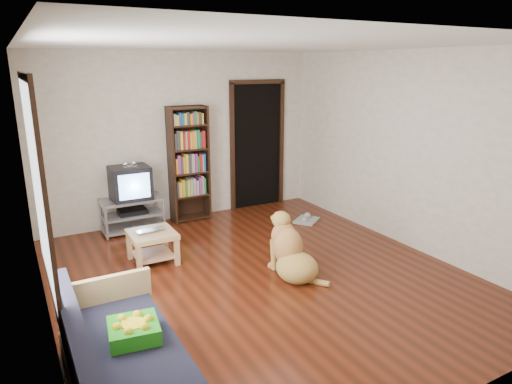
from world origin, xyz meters
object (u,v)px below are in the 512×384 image
crt_tv (130,182)px  sofa (125,374)px  dog (291,253)px  green_cushion (134,330)px  dog_bowl (282,217)px  coffee_table (152,241)px  tv_stand (133,213)px  bookshelf (189,158)px  grey_rag (307,220)px  laptop (152,232)px

crt_tv → sofa: (-0.97, -3.65, -0.48)m
crt_tv → dog: crt_tv is taller
green_cushion → dog_bowl: bearing=50.2°
green_cushion → coffee_table: 2.34m
tv_stand → bookshelf: size_ratio=0.50×
dog → grey_rag: bearing=49.4°
sofa → tv_stand: bearing=75.0°
sofa → coffee_table: 2.54m
dog_bowl → bookshelf: bearing=149.1°
dog → sofa: bearing=-151.0°
crt_tv → coffee_table: crt_tv is taller
green_cushion → dog_bowl: (3.07, 2.79, -0.44)m
grey_rag → bookshelf: (-1.57, 1.01, 0.99)m
bookshelf → coffee_table: (-1.02, -1.35, -0.72)m
green_cushion → laptop: size_ratio=1.03×
grey_rag → sofa: (-3.49, -2.72, 0.25)m
coffee_table → laptop: bearing=-90.0°
laptop → coffee_table: laptop is taller
tv_stand → sofa: bearing=-105.0°
dog_bowl → sofa: 4.36m
dog_bowl → tv_stand: size_ratio=0.24×
tv_stand → crt_tv: 0.47m
green_cushion → dog_bowl: green_cushion is taller
crt_tv → dog: 2.76m
tv_stand → sofa: 3.76m
laptop → grey_rag: size_ratio=0.88×
laptop → sofa: size_ratio=0.20×
crt_tv → dog: size_ratio=0.63×
green_cushion → crt_tv: (0.85, 3.47, 0.26)m
dog_bowl → coffee_table: (-2.29, -0.59, 0.24)m
green_cushion → laptop: bearing=78.1°
dog_bowl → grey_rag: dog_bowl is taller
sofa → crt_tv: bearing=75.1°
grey_rag → bookshelf: size_ratio=0.22×
dog → bookshelf: bearing=96.6°
dog_bowl → laptop: bearing=-164.7°
green_cushion → bookshelf: 4.01m
grey_rag → tv_stand: size_ratio=0.44×
green_cushion → bookshelf: bearing=70.9°
sofa → laptop: bearing=68.9°
crt_tv → dog: (1.24, -2.43, -0.46)m
laptop → dog: 1.73m
tv_stand → dog_bowl: bearing=-16.7°
dog_bowl → crt_tv: (-2.22, 0.68, 0.70)m
tv_stand → crt_tv: crt_tv is taller
dog_bowl → coffee_table: size_ratio=0.40×
laptop → tv_stand: (0.07, 1.29, -0.14)m
sofa → dog: sofa is taller
laptop → sofa: bearing=-116.6°
tv_stand → grey_rag: bearing=-19.9°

